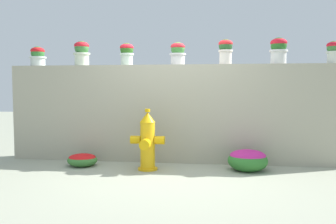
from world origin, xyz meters
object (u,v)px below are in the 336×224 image
object	(u,v)px
potted_plant_0	(38,56)
flower_bush_right	(248,159)
potted_plant_5	(279,49)
fire_hydrant	(147,142)
flower_bush_left	(82,159)
potted_plant_1	(82,52)
potted_plant_3	(178,52)
potted_plant_4	(226,49)
potted_plant_6	(334,50)
potted_plant_2	(127,52)

from	to	relation	value
potted_plant_0	flower_bush_right	bearing A→B (deg)	-8.24
potted_plant_5	fire_hydrant	distance (m)	2.63
flower_bush_left	potted_plant_1	bearing A→B (deg)	109.22
potted_plant_3	potted_plant_4	world-z (taller)	potted_plant_4
flower_bush_left	flower_bush_right	xyz separation A→B (m)	(2.64, 0.03, 0.07)
potted_plant_4	potted_plant_6	distance (m)	1.71
potted_plant_4	flower_bush_left	size ratio (longest dim) A/B	0.86
potted_plant_6	flower_bush_left	world-z (taller)	potted_plant_6
potted_plant_3	potted_plant_5	xyz separation A→B (m)	(1.66, 0.00, 0.03)
potted_plant_2	flower_bush_left	size ratio (longest dim) A/B	0.78
potted_plant_1	flower_bush_left	distance (m)	1.88
potted_plant_1	flower_bush_right	xyz separation A→B (m)	(2.82, -0.50, -1.72)
potted_plant_1	potted_plant_3	world-z (taller)	potted_plant_1
fire_hydrant	flower_bush_right	distance (m)	1.57
potted_plant_3	fire_hydrant	xyz separation A→B (m)	(-0.39, -0.71, -1.44)
potted_plant_4	flower_bush_right	world-z (taller)	potted_plant_4
potted_plant_0	potted_plant_4	distance (m)	3.32
potted_plant_1	potted_plant_5	xyz separation A→B (m)	(3.34, 0.06, 0.01)
potted_plant_0	potted_plant_6	world-z (taller)	potted_plant_6
potted_plant_2	potted_plant_6	distance (m)	3.39
potted_plant_2	potted_plant_3	bearing A→B (deg)	3.63
potted_plant_5	flower_bush_right	world-z (taller)	potted_plant_5
fire_hydrant	flower_bush_right	xyz separation A→B (m)	(1.54, 0.16, -0.26)
potted_plant_4	potted_plant_2	bearing A→B (deg)	179.73
potted_plant_5	potted_plant_6	bearing A→B (deg)	-1.74
potted_plant_5	fire_hydrant	xyz separation A→B (m)	(-2.06, -0.71, -1.47)
flower_bush_left	potted_plant_0	bearing A→B (deg)	151.13
potted_plant_1	potted_plant_4	distance (m)	2.48
potted_plant_6	flower_bush_right	xyz separation A→B (m)	(-1.37, -0.53, -1.69)
potted_plant_2	potted_plant_6	xyz separation A→B (m)	(3.39, 0.03, -0.01)
potted_plant_3	potted_plant_4	distance (m)	0.80
potted_plant_6	potted_plant_5	bearing A→B (deg)	178.26
potted_plant_0	flower_bush_left	xyz separation A→B (m)	(1.02, -0.56, -1.74)
potted_plant_6	potted_plant_1	bearing A→B (deg)	-179.53
potted_plant_5	potted_plant_6	distance (m)	0.85
flower_bush_right	potted_plant_3	bearing A→B (deg)	154.04
potted_plant_5	potted_plant_2	bearing A→B (deg)	-178.70
potted_plant_0	potted_plant_3	size ratio (longest dim) A/B	0.90
flower_bush_right	potted_plant_6	bearing A→B (deg)	21.21
potted_plant_0	potted_plant_5	world-z (taller)	potted_plant_5
potted_plant_6	potted_plant_0	bearing A→B (deg)	-179.98
potted_plant_0	potted_plant_4	xyz separation A→B (m)	(3.32, -0.04, 0.06)
potted_plant_4	flower_bush_left	distance (m)	2.96
flower_bush_left	potted_plant_5	bearing A→B (deg)	10.56
potted_plant_6	flower_bush_right	world-z (taller)	potted_plant_6
potted_plant_4	potted_plant_5	world-z (taller)	potted_plant_5
potted_plant_2	flower_bush_right	size ratio (longest dim) A/B	0.62
potted_plant_1	fire_hydrant	size ratio (longest dim) A/B	0.45
potted_plant_1	potted_plant_2	size ratio (longest dim) A/B	1.13
potted_plant_0	potted_plant_4	size ratio (longest dim) A/B	0.84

